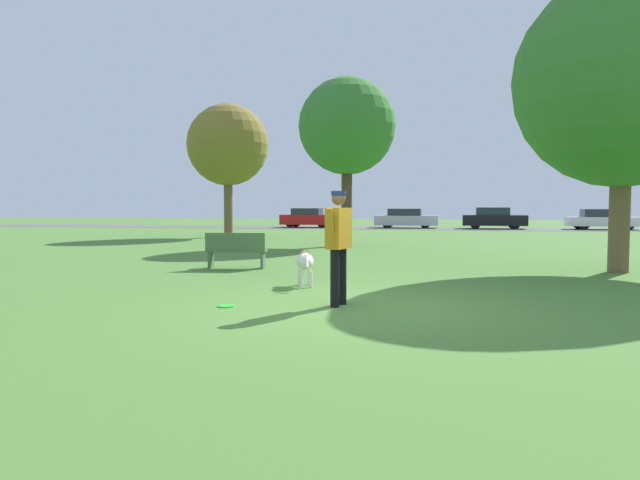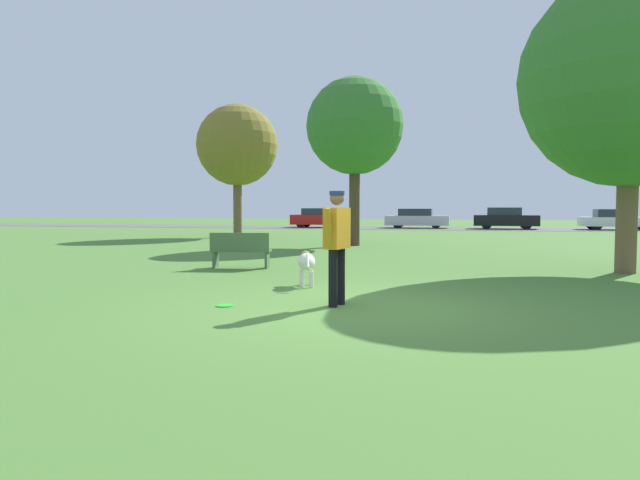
{
  "view_description": "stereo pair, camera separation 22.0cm",
  "coord_description": "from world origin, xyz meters",
  "px_view_note": "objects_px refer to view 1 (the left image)",
  "views": [
    {
      "loc": [
        1.27,
        -7.98,
        1.43
      ],
      "look_at": [
        -0.79,
        1.04,
        0.9
      ],
      "focal_mm": 32.0,
      "sensor_mm": 36.0,
      "label": 1
    },
    {
      "loc": [
        1.48,
        -7.93,
        1.43
      ],
      "look_at": [
        -0.79,
        1.04,
        0.9
      ],
      "focal_mm": 32.0,
      "sensor_mm": 36.0,
      "label": 2
    }
  ],
  "objects_px": {
    "park_bench": "(236,249)",
    "tree_mid_center": "(347,127)",
    "tree_far_left": "(228,145)",
    "parked_car_white": "(602,219)",
    "frisbee": "(226,306)",
    "parked_car_black": "(494,218)",
    "tree_near_right": "(624,80)",
    "dog": "(305,263)",
    "parked_car_red": "(308,218)",
    "parked_car_silver": "(406,219)",
    "person": "(339,237)"
  },
  "relations": [
    {
      "from": "tree_near_right",
      "to": "tree_mid_center",
      "type": "height_order",
      "value": "tree_near_right"
    },
    {
      "from": "tree_far_left",
      "to": "parked_car_silver",
      "type": "height_order",
      "value": "tree_far_left"
    },
    {
      "from": "person",
      "to": "parked_car_white",
      "type": "distance_m",
      "value": 33.32
    },
    {
      "from": "parked_car_black",
      "to": "tree_far_left",
      "type": "bearing_deg",
      "value": -133.34
    },
    {
      "from": "park_bench",
      "to": "tree_mid_center",
      "type": "bearing_deg",
      "value": -106.44
    },
    {
      "from": "tree_far_left",
      "to": "park_bench",
      "type": "height_order",
      "value": "tree_far_left"
    },
    {
      "from": "person",
      "to": "tree_mid_center",
      "type": "height_order",
      "value": "tree_mid_center"
    },
    {
      "from": "person",
      "to": "park_bench",
      "type": "relative_size",
      "value": 1.15
    },
    {
      "from": "parked_car_silver",
      "to": "parked_car_white",
      "type": "relative_size",
      "value": 1.0
    },
    {
      "from": "parked_car_silver",
      "to": "person",
      "type": "bearing_deg",
      "value": -87.41
    },
    {
      "from": "tree_far_left",
      "to": "parked_car_white",
      "type": "xyz_separation_m",
      "value": [
        19.96,
        13.65,
        -3.74
      ]
    },
    {
      "from": "parked_car_black",
      "to": "park_bench",
      "type": "xyz_separation_m",
      "value": [
        -7.7,
        -26.75,
        -0.25
      ]
    },
    {
      "from": "parked_car_red",
      "to": "parked_car_black",
      "type": "xyz_separation_m",
      "value": [
        12.61,
        0.13,
        0.03
      ]
    },
    {
      "from": "tree_near_right",
      "to": "frisbee",
      "type": "bearing_deg",
      "value": -138.35
    },
    {
      "from": "dog",
      "to": "park_bench",
      "type": "distance_m",
      "value": 3.41
    },
    {
      "from": "parked_car_silver",
      "to": "parked_car_white",
      "type": "distance_m",
      "value": 12.45
    },
    {
      "from": "parked_car_white",
      "to": "park_bench",
      "type": "xyz_separation_m",
      "value": [
        -14.38,
        -27.01,
        -0.2
      ]
    },
    {
      "from": "dog",
      "to": "parked_car_silver",
      "type": "height_order",
      "value": "parked_car_silver"
    },
    {
      "from": "tree_mid_center",
      "to": "park_bench",
      "type": "relative_size",
      "value": 4.31
    },
    {
      "from": "dog",
      "to": "tree_mid_center",
      "type": "height_order",
      "value": "tree_mid_center"
    },
    {
      "from": "dog",
      "to": "parked_car_black",
      "type": "height_order",
      "value": "parked_car_black"
    },
    {
      "from": "frisbee",
      "to": "tree_near_right",
      "type": "relative_size",
      "value": 0.04
    },
    {
      "from": "parked_car_black",
      "to": "parked_car_red",
      "type": "bearing_deg",
      "value": -177.96
    },
    {
      "from": "parked_car_red",
      "to": "parked_car_black",
      "type": "height_order",
      "value": "parked_car_black"
    },
    {
      "from": "tree_far_left",
      "to": "parked_car_silver",
      "type": "bearing_deg",
      "value": 61.36
    },
    {
      "from": "parked_car_red",
      "to": "tree_near_right",
      "type": "bearing_deg",
      "value": -62.11
    },
    {
      "from": "person",
      "to": "parked_car_black",
      "type": "distance_m",
      "value": 31.48
    },
    {
      "from": "dog",
      "to": "parked_car_red",
      "type": "relative_size",
      "value": 0.25
    },
    {
      "from": "person",
      "to": "parked_car_red",
      "type": "bearing_deg",
      "value": 27.75
    },
    {
      "from": "frisbee",
      "to": "parked_car_black",
      "type": "height_order",
      "value": "parked_car_black"
    },
    {
      "from": "tree_far_left",
      "to": "park_bench",
      "type": "distance_m",
      "value": 15.01
    },
    {
      "from": "parked_car_black",
      "to": "dog",
      "type": "bearing_deg",
      "value": -99.02
    },
    {
      "from": "parked_car_red",
      "to": "parked_car_white",
      "type": "height_order",
      "value": "parked_car_red"
    },
    {
      "from": "dog",
      "to": "parked_car_black",
      "type": "bearing_deg",
      "value": -28.66
    },
    {
      "from": "tree_near_right",
      "to": "parked_car_silver",
      "type": "relative_size",
      "value": 1.52
    },
    {
      "from": "tree_far_left",
      "to": "dog",
      "type": "bearing_deg",
      "value": -63.58
    },
    {
      "from": "frisbee",
      "to": "parked_car_white",
      "type": "bearing_deg",
      "value": 68.36
    },
    {
      "from": "tree_far_left",
      "to": "parked_car_white",
      "type": "bearing_deg",
      "value": 34.38
    },
    {
      "from": "person",
      "to": "parked_car_white",
      "type": "xyz_separation_m",
      "value": [
        11.08,
        31.43,
        -0.34
      ]
    },
    {
      "from": "tree_mid_center",
      "to": "parked_car_silver",
      "type": "distance_m",
      "value": 19.02
    },
    {
      "from": "frisbee",
      "to": "parked_car_red",
      "type": "height_order",
      "value": "parked_car_red"
    },
    {
      "from": "parked_car_silver",
      "to": "parked_car_black",
      "type": "height_order",
      "value": "parked_car_black"
    },
    {
      "from": "tree_near_right",
      "to": "tree_far_left",
      "type": "xyz_separation_m",
      "value": [
        -14.07,
        12.21,
        0.22
      ]
    },
    {
      "from": "tree_mid_center",
      "to": "park_bench",
      "type": "height_order",
      "value": "tree_mid_center"
    },
    {
      "from": "tree_far_left",
      "to": "parked_car_silver",
      "type": "xyz_separation_m",
      "value": [
        7.51,
        13.75,
        -3.75
      ]
    },
    {
      "from": "parked_car_black",
      "to": "person",
      "type": "bearing_deg",
      "value": -96.62
    },
    {
      "from": "parked_car_silver",
      "to": "parked_car_black",
      "type": "relative_size",
      "value": 1.04
    },
    {
      "from": "tree_far_left",
      "to": "parked_car_white",
      "type": "distance_m",
      "value": 24.47
    },
    {
      "from": "person",
      "to": "parked_car_silver",
      "type": "bearing_deg",
      "value": 15.43
    },
    {
      "from": "tree_near_right",
      "to": "tree_far_left",
      "type": "relative_size",
      "value": 1.02
    }
  ]
}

